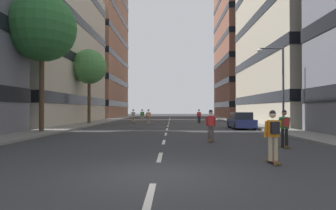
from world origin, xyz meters
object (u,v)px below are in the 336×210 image
at_px(skater_1, 273,133).
at_px(skater_3, 148,116).
at_px(skater_5, 133,115).
at_px(skater_6, 142,115).
at_px(skater_4, 211,124).
at_px(parked_car_near, 241,121).
at_px(skater_2, 199,116).
at_px(street_tree_near, 89,67).
at_px(skater_0, 285,126).
at_px(streetlamp_right, 278,79).
at_px(street_tree_far, 42,28).

distance_m(skater_1, skater_3, 25.06).
bearing_deg(skater_1, skater_3, 104.21).
height_order(skater_5, skater_6, same).
distance_m(skater_4, skater_6, 24.71).
height_order(parked_car_near, skater_3, skater_3).
height_order(skater_2, skater_5, same).
distance_m(street_tree_near, skater_3, 9.11).
distance_m(skater_3, skater_4, 18.54).
bearing_deg(skater_3, skater_0, -68.22).
distance_m(skater_4, skater_5, 22.12).
xyz_separation_m(skater_2, skater_5, (-8.28, 1.23, 0.03)).
xyz_separation_m(streetlamp_right, skater_0, (-2.97, -8.95, -3.12)).
bearing_deg(streetlamp_right, skater_1, -110.67).
xyz_separation_m(parked_car_near, skater_2, (-3.02, 9.06, 0.29)).
distance_m(street_tree_far, streetlamp_right, 18.52).
bearing_deg(streetlamp_right, parked_car_near, 115.66).
xyz_separation_m(street_tree_near, skater_1, (13.20, -24.52, -5.77)).
bearing_deg(skater_6, skater_4, -75.27).
height_order(skater_1, skater_3, same).
bearing_deg(skater_6, skater_2, -29.41).
xyz_separation_m(streetlamp_right, skater_4, (-6.13, -6.58, -3.15)).
xyz_separation_m(streetlamp_right, skater_1, (-4.91, -13.00, -3.12)).
bearing_deg(skater_6, parked_car_near, -51.72).
xyz_separation_m(skater_1, skater_3, (-6.15, 24.29, 0.00)).
xyz_separation_m(skater_4, skater_5, (-7.13, 20.94, 0.03)).
relative_size(skater_2, skater_3, 1.00).
bearing_deg(parked_car_near, skater_3, 141.58).
bearing_deg(parked_car_near, skater_6, 128.28).
xyz_separation_m(streetlamp_right, skater_3, (-11.06, 11.29, -3.12)).
bearing_deg(street_tree_far, skater_3, 60.12).
xyz_separation_m(street_tree_near, skater_3, (7.05, -0.23, -5.77)).
relative_size(skater_2, skater_6, 1.00).
distance_m(streetlamp_right, skater_5, 19.79).
xyz_separation_m(parked_car_near, skater_5, (-11.31, 10.29, 0.32)).
xyz_separation_m(skater_1, skater_5, (-8.35, 27.36, 0.00)).
bearing_deg(street_tree_far, skater_0, -27.80).
xyz_separation_m(skater_2, skater_4, (-1.15, -19.71, 0.00)).
xyz_separation_m(skater_3, skater_6, (-1.35, 6.03, 0.00)).
distance_m(skater_0, skater_3, 21.80).
relative_size(street_tree_far, streetlamp_right, 1.60).
relative_size(streetlamp_right, skater_0, 3.65).
bearing_deg(streetlamp_right, skater_2, 110.77).
distance_m(streetlamp_right, skater_1, 14.24).
bearing_deg(skater_3, skater_2, 16.82).
relative_size(parked_car_near, skater_1, 2.47).
distance_m(street_tree_far, skater_2, 20.48).
bearing_deg(skater_4, parked_car_near, 68.61).
xyz_separation_m(street_tree_far, skater_5, (4.84, 15.33, -6.93)).
xyz_separation_m(street_tree_far, skater_4, (11.98, -5.61, -6.96)).
height_order(parked_car_near, skater_0, skater_0).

